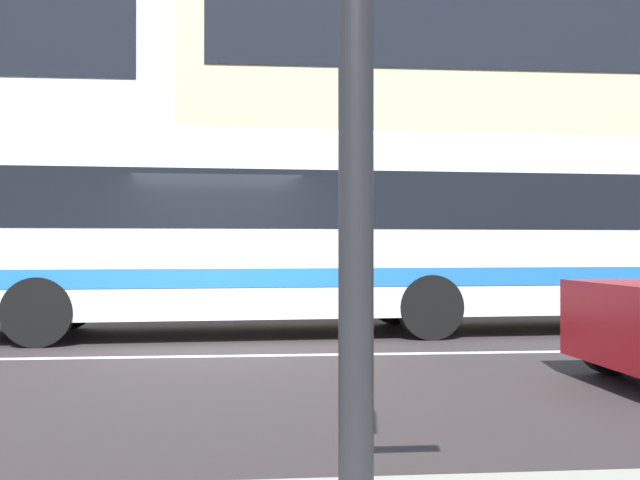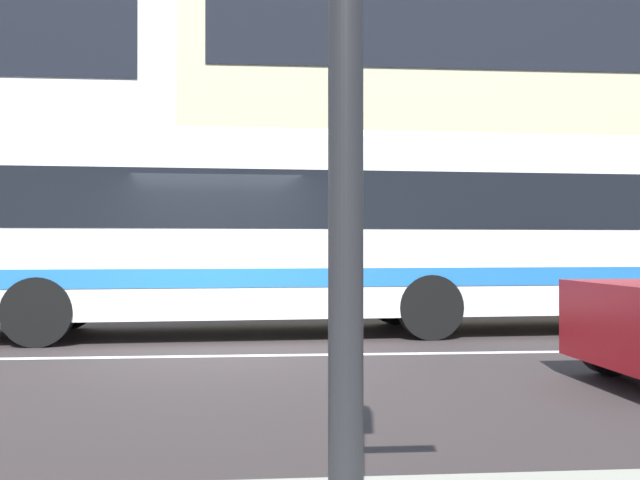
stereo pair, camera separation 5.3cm
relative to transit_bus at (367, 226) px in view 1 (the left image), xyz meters
name	(u,v)px [view 1 (the left image)]	position (x,y,z in m)	size (l,w,h in m)	color
ground_plane	(214,356)	(-2.41, -2.53, -1.78)	(160.00, 160.00, 0.00)	#302929
lane_centre_line	(214,356)	(-2.41, -2.53, -1.78)	(60.00, 0.16, 0.01)	silver
apartment_block_right	(467,101)	(5.35, 12.36, 4.58)	(18.51, 11.16, 12.72)	#BEB58F
transit_bus	(367,226)	(0.00, 0.00, 0.00)	(12.20, 3.14, 3.23)	white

